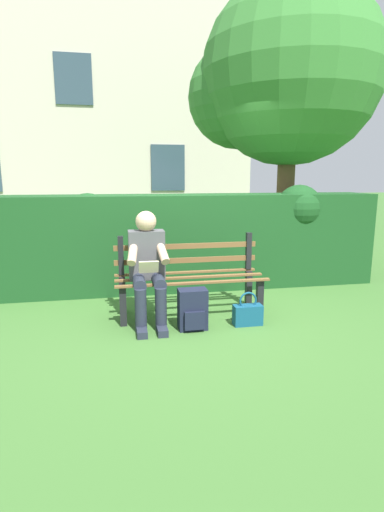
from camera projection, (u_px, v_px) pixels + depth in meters
name	position (u px, v px, depth m)	size (l,w,h in m)	color
ground	(190.00, 315.00, 4.45)	(60.00, 60.00, 0.00)	#3D6B2D
park_bench	(189.00, 277.00, 4.44)	(1.65, 0.54, 0.88)	black
person_seated	(148.00, 265.00, 4.14)	(0.44, 0.73, 1.17)	#4C4C51
hedge_backdrop	(190.00, 239.00, 5.48)	(5.28, 0.79, 1.41)	#19471E
tree	(281.00, 79.00, 6.22)	(2.94, 2.80, 4.49)	brown
building_facade	(81.00, 120.00, 11.42)	(9.25, 3.30, 6.24)	beige
backpack	(193.00, 310.00, 4.00)	(0.29, 0.25, 0.42)	#191E33
handbag	(248.00, 314.00, 4.13)	(0.30, 0.13, 0.36)	navy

